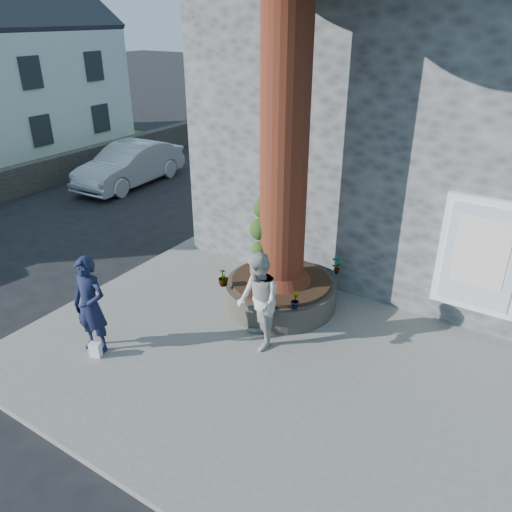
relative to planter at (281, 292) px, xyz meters
The scene contains 14 objects.
ground 2.19m from the planter, 111.80° to the right, with size 120.00×120.00×0.00m, color black.
pavement 1.27m from the planter, 55.01° to the right, with size 9.00×8.00×0.12m, color slate.
yellow_line 4.00m from the planter, 165.44° to the right, with size 0.10×30.00×0.01m, color yellow.
stone_shop 6.12m from the planter, 71.86° to the left, with size 10.30×8.30×6.30m.
planter is the anchor object (origin of this frame).
cottage_far 18.62m from the planter, 160.88° to the left, with size 7.30×7.40×8.75m.
man 3.82m from the planter, 122.87° to the right, with size 0.67×0.44×1.85m, color #121733.
woman 1.63m from the planter, 76.00° to the right, with size 0.90×0.70×1.84m, color #B0AFA8.
shopping_bag 3.83m from the planter, 119.41° to the right, with size 0.20×0.12×0.28m, color white.
car_silver 9.97m from the planter, 153.45° to the left, with size 1.56×4.48×1.48m, color #B0B2B8.
plant_a 1.30m from the planter, 45.00° to the left, with size 0.21×0.14×0.39m, color gray.
plant_b 1.23m from the planter, 46.89° to the right, with size 0.19×0.18×0.35m, color gray.
plant_c 1.30m from the planter, 135.00° to the right, with size 0.21×0.21×0.37m, color gray.
plant_d 1.28m from the planter, 135.00° to the left, with size 0.25×0.23×0.28m, color gray.
Camera 1 is at (5.26, -5.87, 5.67)m, focal length 35.00 mm.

